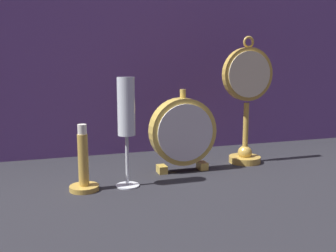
{
  "coord_description": "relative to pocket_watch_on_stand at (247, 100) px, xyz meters",
  "views": [
    {
      "loc": [
        -0.26,
        -0.72,
        0.25
      ],
      "look_at": [
        0.0,
        0.08,
        0.11
      ],
      "focal_mm": 40.0,
      "sensor_mm": 36.0,
      "label": 1
    }
  ],
  "objects": [
    {
      "name": "ground_plane",
      "position": [
        -0.22,
        -0.12,
        -0.16
      ],
      "size": [
        4.0,
        4.0,
        0.0
      ],
      "primitive_type": "plane",
      "color": "#232328"
    },
    {
      "name": "fabric_backdrop_drape",
      "position": [
        -0.22,
        0.21,
        0.13
      ],
      "size": [
        1.77,
        0.01,
        0.58
      ],
      "primitive_type": "cube",
      "color": "#6B478E",
      "rests_on": "ground_plane"
    },
    {
      "name": "pocket_watch_on_stand",
      "position": [
        0.0,
        0.0,
        0.0
      ],
      "size": [
        0.13,
        0.08,
        0.32
      ],
      "color": "gold",
      "rests_on": "ground_plane"
    },
    {
      "name": "mantel_clock_silver",
      "position": [
        -0.18,
        -0.03,
        -0.07
      ],
      "size": [
        0.16,
        0.04,
        0.2
      ],
      "color": "gold",
      "rests_on": "ground_plane"
    },
    {
      "name": "champagne_flute",
      "position": [
        -0.33,
        -0.1,
        -0.01
      ],
      "size": [
        0.05,
        0.05,
        0.23
      ],
      "color": "silver",
      "rests_on": "ground_plane"
    },
    {
      "name": "brass_candlestick",
      "position": [
        -0.42,
        -0.09,
        -0.12
      ],
      "size": [
        0.06,
        0.06,
        0.14
      ],
      "color": "gold",
      "rests_on": "ground_plane"
    }
  ]
}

